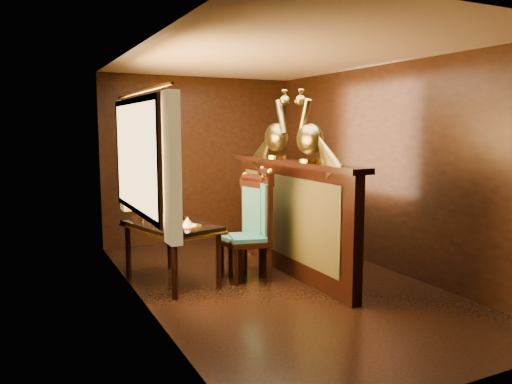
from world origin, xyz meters
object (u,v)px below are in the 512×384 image
at_px(chair_right, 249,222).
at_px(peacock_right, 276,125).
at_px(chair_left, 259,221).
at_px(dining_table, 171,229).
at_px(peacock_left, 310,125).

bearing_deg(chair_right, peacock_right, 9.99).
bearing_deg(peacock_right, chair_left, -138.34).
distance_m(dining_table, peacock_right, 1.81).
height_order(dining_table, peacock_left, peacock_left).
bearing_deg(dining_table, chair_left, -31.82).
bearing_deg(peacock_right, peacock_left, -90.00).
bearing_deg(chair_left, peacock_left, -29.78).
height_order(dining_table, chair_left, chair_left).
xyz_separation_m(chair_right, peacock_left, (0.46, -0.57, 1.13)).
distance_m(chair_right, peacock_right, 1.25).
distance_m(dining_table, chair_left, 1.00).
relative_size(peacock_left, peacock_right, 0.98).
bearing_deg(chair_left, peacock_right, 55.16).
xyz_separation_m(peacock_left, peacock_right, (0.00, 0.77, 0.01)).
height_order(chair_right, peacock_right, peacock_right).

